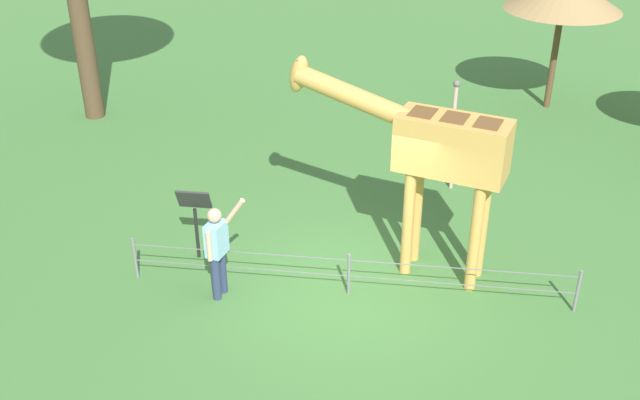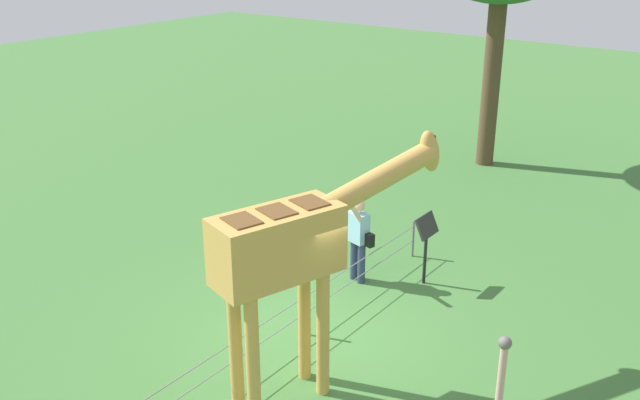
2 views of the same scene
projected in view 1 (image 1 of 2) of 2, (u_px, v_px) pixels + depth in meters
The scene contains 6 objects.
ground_plane at pixel (350, 286), 12.16m from camera, with size 60.00×60.00×0.00m, color #427538.
giraffe at pixel (433, 150), 11.50m from camera, with size 3.62×1.55×3.43m.
visitor at pixel (218, 247), 11.51m from camera, with size 0.64×0.59×1.76m.
ostrich at pixel (460, 133), 14.56m from camera, with size 0.70×0.56×2.25m.
info_sign at pixel (195, 209), 12.43m from camera, with size 0.56×0.21×1.32m.
wire_fence at pixel (349, 273), 11.77m from camera, with size 7.05×0.05×0.75m.
Camera 1 is at (-0.81, 9.90, 7.17)m, focal length 42.02 mm.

